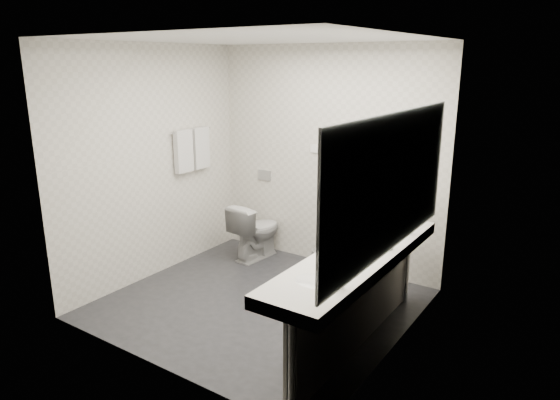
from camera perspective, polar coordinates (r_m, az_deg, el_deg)
The scene contains 30 objects.
floor at distance 5.09m, azimuth -2.40°, elevation -11.59°, with size 2.80×2.80×0.00m, color #232328.
ceiling at distance 4.53m, azimuth -2.77°, elevation 17.82°, with size 2.80×2.80×0.00m, color silver.
wall_back at distance 5.72m, azimuth 5.22°, elevation 4.72°, with size 2.80×2.80×0.00m, color beige.
wall_front at distance 3.73m, azimuth -14.55°, elevation -1.65°, with size 2.80×2.80×0.00m, color beige.
wall_left at distance 5.58m, azimuth -14.23°, elevation 4.03°, with size 2.60×2.60×0.00m, color beige.
wall_right at distance 4.00m, azimuth 13.76°, elevation -0.41°, with size 2.60×2.60×0.00m, color beige.
vanity_counter at distance 4.07m, azimuth 8.71°, elevation -6.56°, with size 0.55×2.20×0.10m, color silver.
vanity_panel at distance 4.24m, azimuth 8.78°, elevation -11.96°, with size 0.03×2.15×0.75m, color gray.
vanity_post_near at distance 3.44m, azimuth 1.33°, elevation -18.91°, with size 0.06×0.06×0.75m, color silver.
vanity_post_far at distance 5.11m, azimuth 14.16°, elevation -7.33°, with size 0.06×0.06×0.75m, color silver.
mirror at distance 3.78m, azimuth 12.66°, elevation 1.85°, with size 0.02×2.20×1.05m, color #B2BCC6.
basin_near at distance 3.53m, azimuth 4.10°, elevation -9.40°, with size 0.40×0.31×0.05m, color white.
basin_far at distance 4.62m, azimuth 12.22°, elevation -3.56°, with size 0.40×0.31×0.05m, color white.
faucet_near at distance 3.40m, azimuth 7.00°, elevation -8.76°, with size 0.04×0.04×0.15m, color silver.
faucet_far at distance 4.53m, azimuth 14.56°, elevation -2.90°, with size 0.04×0.04×0.15m, color silver.
soap_bottle_a at distance 4.08m, azimuth 10.47°, elevation -4.95°, with size 0.05×0.05×0.12m, color silver.
glass_left at distance 4.14m, azimuth 12.34°, elevation -4.85°, with size 0.06×0.06×0.10m, color silver.
glass_right at distance 4.33m, azimuth 12.10°, elevation -3.95°, with size 0.05×0.05×0.10m, color silver.
toilet at distance 6.07m, azimuth -2.74°, elevation -3.47°, with size 0.38×0.67×0.68m, color white.
flush_plate at distance 6.22m, azimuth -1.79°, elevation 2.82°, with size 0.18×0.02×0.12m, color #B2B5BA.
pedal_bin at distance 5.60m, azimuth 4.71°, elevation -7.28°, with size 0.22×0.22×0.30m, color #B2B5BA.
bin_lid at distance 5.54m, azimuth 4.74°, elevation -5.76°, with size 0.22×0.22×0.01m, color #B2B5BA.
towel_rail at distance 5.87m, azimuth -10.09°, elevation 7.79°, with size 0.02×0.02×0.62m, color silver.
towel_near at distance 5.80m, azimuth -10.87°, elevation 5.45°, with size 0.07×0.24×0.48m, color silver.
towel_far at distance 6.00m, azimuth -8.99°, elevation 5.87°, with size 0.07×0.24×0.48m, color silver.
dryer_cradle at distance 5.54m, azimuth 7.41°, elevation 6.92°, with size 0.10×0.04×0.14m, color gray.
dryer_barrel at distance 5.48m, azimuth 7.09°, elevation 7.14°, with size 0.08×0.08×0.14m, color gray.
dryer_cord at distance 5.57m, azimuth 7.25°, elevation 4.36°, with size 0.02×0.02×0.35m, color black.
switch_plate_a at distance 5.77m, azimuth 3.88°, elevation 5.84°, with size 0.09×0.02×0.09m, color white.
switch_plate_b at distance 5.46m, azimuth 10.26°, elevation 5.07°, with size 0.09×0.02×0.09m, color white.
Camera 1 is at (2.70, -3.63, 2.32)m, focal length 32.27 mm.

